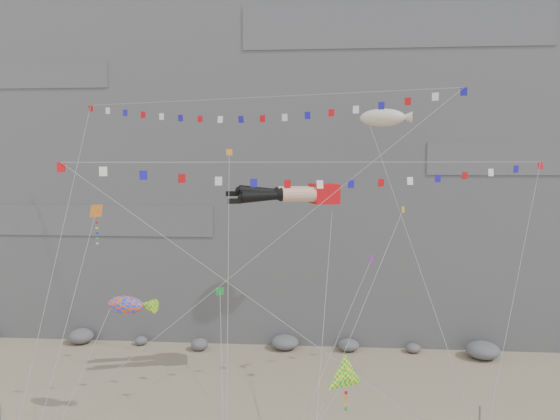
% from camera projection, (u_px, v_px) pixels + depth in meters
% --- Properties ---
extents(cliff, '(80.00, 28.00, 50.00)m').
position_uv_depth(cliff, '(294.00, 100.00, 64.39)').
color(cliff, slate).
rests_on(cliff, ground).
extents(talus_boulders, '(60.00, 3.00, 1.20)m').
position_uv_depth(talus_boulders, '(285.00, 343.00, 51.68)').
color(talus_boulders, slate).
rests_on(talus_boulders, ground).
extents(legs_kite, '(8.48, 18.44, 22.82)m').
position_uv_depth(legs_kite, '(294.00, 194.00, 40.42)').
color(legs_kite, red).
rests_on(legs_kite, ground).
extents(flag_banner_upper, '(30.41, 18.13, 29.32)m').
position_uv_depth(flag_banner_upper, '(251.00, 98.00, 42.94)').
color(flag_banner_upper, red).
rests_on(flag_banner_upper, ground).
extents(flag_banner_lower, '(31.51, 13.41, 20.48)m').
position_uv_depth(flag_banner_lower, '(336.00, 162.00, 36.37)').
color(flag_banner_lower, red).
rests_on(flag_banner_lower, ground).
extents(harlequin_kite, '(1.96, 10.74, 17.13)m').
position_uv_depth(harlequin_kite, '(96.00, 212.00, 39.34)').
color(harlequin_kite, red).
rests_on(harlequin_kite, ground).
extents(fish_windsock, '(5.19, 6.89, 10.59)m').
position_uv_depth(fish_windsock, '(126.00, 305.00, 35.89)').
color(fish_windsock, '#FF4E0D').
rests_on(fish_windsock, ground).
extents(delta_kite, '(5.42, 5.18, 7.98)m').
position_uv_depth(delta_kite, '(346.00, 377.00, 31.34)').
color(delta_kite, '#FFED0D').
rests_on(delta_kite, ground).
extents(blimp_windsock, '(7.36, 15.03, 25.87)m').
position_uv_depth(blimp_windsock, '(383.00, 118.00, 43.76)').
color(blimp_windsock, beige).
rests_on(blimp_windsock, ground).
extents(small_kite_a, '(2.42, 12.83, 22.16)m').
position_uv_depth(small_kite_a, '(229.00, 159.00, 39.94)').
color(small_kite_a, orange).
rests_on(small_kite_a, ground).
extents(small_kite_b, '(6.77, 12.56, 17.05)m').
position_uv_depth(small_kite_b, '(370.00, 262.00, 39.61)').
color(small_kite_b, purple).
rests_on(small_kite_b, ground).
extents(small_kite_c, '(2.61, 10.10, 13.19)m').
position_uv_depth(small_kite_c, '(220.00, 294.00, 36.63)').
color(small_kite_c, green).
rests_on(small_kite_c, ground).
extents(small_kite_d, '(8.22, 13.02, 20.36)m').
position_uv_depth(small_kite_d, '(401.00, 215.00, 39.45)').
color(small_kite_d, gold).
rests_on(small_kite_d, ground).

